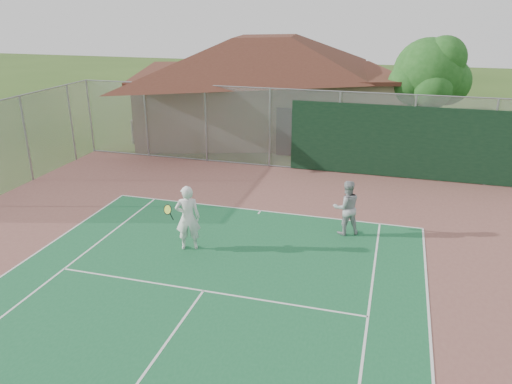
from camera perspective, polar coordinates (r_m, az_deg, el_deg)
back_fence at (r=21.53m, az=9.65°, el=6.42°), size 20.08×0.11×3.53m
side_fence_left at (r=22.28m, az=-24.76°, el=5.50°), size 0.08×9.00×3.50m
clubhouse at (r=28.32m, az=1.14°, el=13.19°), size 16.74×13.59×6.26m
bleachers at (r=26.96m, az=-10.02°, el=7.05°), size 3.39×2.10×1.24m
tree at (r=26.15m, az=19.28°, el=12.46°), size 3.96×3.75×5.52m
player_white_front at (r=14.73m, az=-7.82°, el=-2.99°), size 1.09×0.82×1.98m
player_grey_back at (r=15.85m, az=10.29°, el=-1.82°), size 1.05×0.96×1.77m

